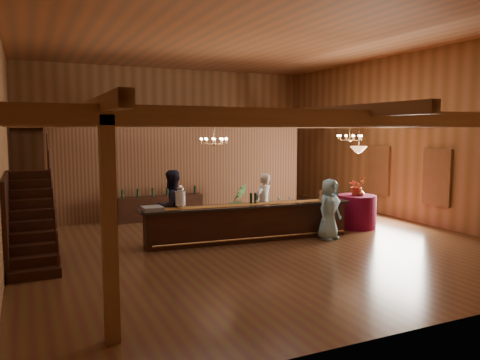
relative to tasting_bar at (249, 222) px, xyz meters
name	(u,v)px	position (x,y,z in m)	size (l,w,h in m)	color
floor	(239,234)	(0.09, 0.80, -0.50)	(14.00, 14.00, 0.00)	brown
ceiling	(239,39)	(0.09, 0.80, 5.00)	(14.00, 14.00, 0.00)	#AE6236
wall_back	(170,136)	(0.09, 7.80, 2.25)	(12.00, 0.10, 5.50)	#9A643F
wall_front	(437,147)	(0.09, -6.20, 2.25)	(12.00, 0.10, 5.50)	#9A643F
wall_left	(2,141)	(-5.91, 0.80, 2.25)	(0.10, 14.00, 5.50)	#9A643F
wall_right	(402,137)	(6.09, 0.80, 2.25)	(0.10, 14.00, 5.50)	#9A643F
beam_grid	(232,121)	(0.09, 1.31, 2.74)	(11.90, 13.90, 0.39)	brown
support_posts	(247,181)	(0.09, 0.30, 1.10)	(9.20, 10.20, 3.20)	brown
partition_wall	(185,171)	(-0.41, 4.30, 1.05)	(9.00, 0.18, 3.10)	brown
window_right_front	(437,177)	(6.04, -0.80, 1.05)	(0.12, 1.05, 1.75)	white
window_right_back	(379,170)	(6.04, 1.80, 1.05)	(0.12, 1.05, 1.75)	white
staircase	(32,219)	(-5.36, 0.06, 0.50)	(1.00, 2.80, 2.00)	black
backroom_boxes	(174,193)	(-0.21, 6.30, 0.03)	(4.10, 0.60, 1.10)	black
tasting_bar	(249,222)	(0.00, 0.00, 0.00)	(5.93, 1.24, 0.99)	black
beverage_dispenser	(180,197)	(-1.86, 0.21, 0.77)	(0.26, 0.26, 0.60)	silver
glass_rack_tray	(152,209)	(-2.60, 0.18, 0.53)	(0.50, 0.50, 0.10)	gray
raffle_drum	(325,195)	(2.28, -0.24, 0.66)	(0.34, 0.24, 0.30)	olive
bar_bottle_0	(251,198)	(0.11, 0.10, 0.63)	(0.07, 0.07, 0.30)	black
bar_bottle_1	(255,198)	(0.25, 0.09, 0.63)	(0.07, 0.07, 0.30)	black
backbar_shelf	(160,208)	(-1.42, 3.87, -0.10)	(2.86, 0.45, 0.80)	black
round_table	(357,211)	(3.73, 0.11, 0.00)	(1.16, 1.16, 1.01)	#4B061D
chandelier_left	(214,141)	(-0.44, 1.44, 2.18)	(0.80, 0.80, 0.68)	tan
chandelier_right	(350,137)	(4.38, 1.39, 2.25)	(0.80, 0.80, 0.61)	tan
pendant_lamp	(358,150)	(3.73, 0.11, 1.90)	(0.52, 0.52, 0.90)	tan
bartender	(263,203)	(0.80, 0.68, 0.37)	(0.64, 0.42, 1.74)	silver
staff_second	(171,206)	(-1.97, 0.66, 0.47)	(0.95, 0.74, 1.95)	black
guest	(329,209)	(2.07, -0.78, 0.34)	(0.82, 0.53, 1.67)	#82BACD
floor_plant	(238,200)	(1.19, 3.31, 0.07)	(0.62, 0.50, 1.13)	#315528
table_flowers	(357,186)	(3.72, 0.15, 0.79)	(0.51, 0.44, 0.57)	#AE371E
table_vase	(361,191)	(3.78, -0.01, 0.66)	(0.15, 0.15, 0.30)	tan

